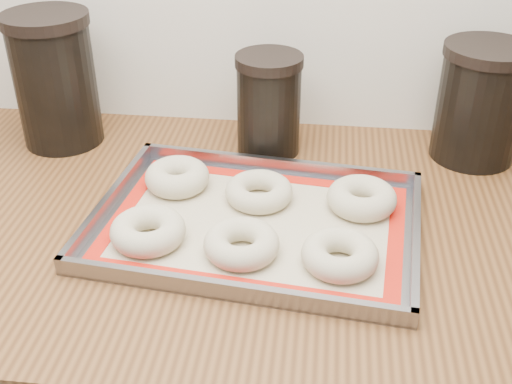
# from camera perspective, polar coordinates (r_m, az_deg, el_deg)

# --- Properties ---
(countertop) EXTENTS (3.06, 0.68, 0.04)m
(countertop) POSITION_cam_1_polar(r_m,az_deg,el_deg) (0.96, 1.97, -3.38)
(countertop) COLOR brown
(countertop) RESTS_ON cabinet
(baking_tray) EXTENTS (0.49, 0.38, 0.03)m
(baking_tray) POSITION_cam_1_polar(r_m,az_deg,el_deg) (0.93, -0.00, -2.78)
(baking_tray) COLOR gray
(baking_tray) RESTS_ON countertop
(baking_mat) EXTENTS (0.45, 0.33, 0.00)m
(baking_mat) POSITION_cam_1_polar(r_m,az_deg,el_deg) (0.93, 0.00, -2.88)
(baking_mat) COLOR #C6B793
(baking_mat) RESTS_ON baking_tray
(bagel_front_left) EXTENTS (0.12, 0.12, 0.04)m
(bagel_front_left) POSITION_cam_1_polar(r_m,az_deg,el_deg) (0.90, -9.58, -3.41)
(bagel_front_left) COLOR beige
(bagel_front_left) RESTS_ON baking_mat
(bagel_front_mid) EXTENTS (0.11, 0.11, 0.03)m
(bagel_front_mid) POSITION_cam_1_polar(r_m,az_deg,el_deg) (0.86, -1.30, -4.61)
(bagel_front_mid) COLOR beige
(bagel_front_mid) RESTS_ON baking_mat
(bagel_front_right) EXTENTS (0.11, 0.11, 0.03)m
(bagel_front_right) POSITION_cam_1_polar(r_m,az_deg,el_deg) (0.85, 7.47, -5.55)
(bagel_front_right) COLOR beige
(bagel_front_right) RESTS_ON baking_mat
(bagel_back_left) EXTENTS (0.11, 0.11, 0.04)m
(bagel_back_left) POSITION_cam_1_polar(r_m,az_deg,el_deg) (1.01, -7.02, 1.34)
(bagel_back_left) COLOR beige
(bagel_back_left) RESTS_ON baking_mat
(bagel_back_mid) EXTENTS (0.14, 0.14, 0.03)m
(bagel_back_mid) POSITION_cam_1_polar(r_m,az_deg,el_deg) (0.97, 0.27, 0.04)
(bagel_back_mid) COLOR beige
(bagel_back_mid) RESTS_ON baking_mat
(bagel_back_right) EXTENTS (0.11, 0.11, 0.04)m
(bagel_back_right) POSITION_cam_1_polar(r_m,az_deg,el_deg) (0.97, 9.38, -0.53)
(bagel_back_right) COLOR beige
(bagel_back_right) RESTS_ON baking_mat
(canister_left) EXTENTS (0.14, 0.14, 0.23)m
(canister_left) POSITION_cam_1_polar(r_m,az_deg,el_deg) (1.17, -17.43, 9.52)
(canister_left) COLOR black
(canister_left) RESTS_ON countertop
(canister_mid) EXTENTS (0.11, 0.11, 0.17)m
(canister_mid) POSITION_cam_1_polar(r_m,az_deg,el_deg) (1.09, 1.14, 7.79)
(canister_mid) COLOR black
(canister_mid) RESTS_ON countertop
(canister_right) EXTENTS (0.15, 0.15, 0.20)m
(canister_right) POSITION_cam_1_polar(r_m,az_deg,el_deg) (1.13, 19.31, 7.50)
(canister_right) COLOR black
(canister_right) RESTS_ON countertop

